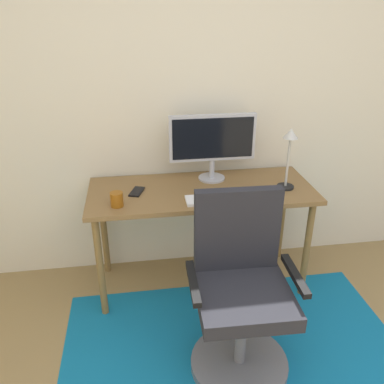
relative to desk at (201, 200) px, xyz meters
The scene contains 10 objects.
wall_back 0.75m from the desk, 70.29° to the left, with size 6.00×0.10×2.60m, color beige.
area_rug 0.95m from the desk, 82.94° to the right, with size 1.97×1.25×0.01m, color #116995.
desk is the anchor object (origin of this frame).
monitor 0.40m from the desk, 57.57° to the left, with size 0.57×0.18×0.45m.
keyboard 0.22m from the desk, 63.99° to the right, with size 0.43×0.13×0.02m, color white.
computer_mouse 0.44m from the desk, 19.95° to the right, with size 0.06×0.10×0.03m, color black.
coffee_cup 0.58m from the desk, 162.61° to the right, with size 0.08×0.08×0.09m, color #8D4E11.
cell_phone 0.43m from the desk, behind, with size 0.07×0.14×0.01m, color black.
desk_lamp 0.65m from the desk, ahead, with size 0.11×0.11×0.40m.
office_chair 0.77m from the desk, 83.25° to the right, with size 0.56×0.53×0.99m.
Camera 1 is at (-0.54, -0.49, 1.83)m, focal length 37.43 mm.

